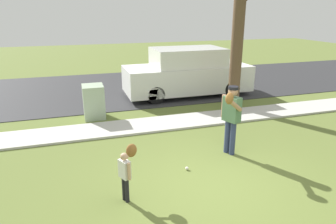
% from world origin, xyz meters
% --- Properties ---
extents(ground_plane, '(48.00, 48.00, 0.00)m').
position_xyz_m(ground_plane, '(0.00, 3.50, 0.00)').
color(ground_plane, olive).
extents(sidewalk_strip, '(36.00, 1.20, 0.06)m').
position_xyz_m(sidewalk_strip, '(0.00, 3.60, 0.03)').
color(sidewalk_strip, beige).
rests_on(sidewalk_strip, ground).
extents(road_surface, '(36.00, 6.80, 0.02)m').
position_xyz_m(road_surface, '(0.00, 8.60, 0.01)').
color(road_surface, '#2D2D30').
rests_on(road_surface, ground).
extents(person_adult, '(0.62, 0.79, 1.67)m').
position_xyz_m(person_adult, '(0.97, 1.19, 1.04)').
color(person_adult, navy).
rests_on(person_adult, ground).
extents(person_child, '(0.41, 0.50, 1.01)m').
position_xyz_m(person_child, '(-1.68, 0.09, 0.66)').
color(person_child, black).
rests_on(person_child, ground).
extents(baseball, '(0.07, 0.07, 0.07)m').
position_xyz_m(baseball, '(-0.27, 0.75, 0.04)').
color(baseball, white).
rests_on(baseball, ground).
extents(utility_cabinet, '(0.65, 0.74, 1.07)m').
position_xyz_m(utility_cabinet, '(-1.90, 4.85, 0.54)').
color(utility_cabinet, '#9EB293').
rests_on(utility_cabinet, ground).
extents(street_tree_near, '(1.85, 1.89, 5.92)m').
position_xyz_m(street_tree_near, '(2.87, 4.44, 3.13)').
color(street_tree_near, brown).
rests_on(street_tree_near, ground).
extents(parked_van_white, '(5.00, 1.95, 1.88)m').
position_xyz_m(parked_van_white, '(1.94, 6.59, 0.90)').
color(parked_van_white, silver).
rests_on(parked_van_white, road_surface).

